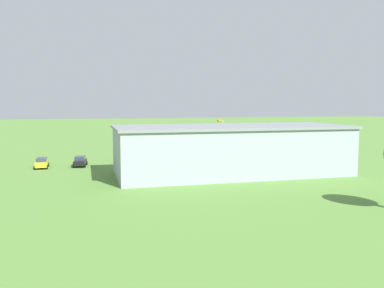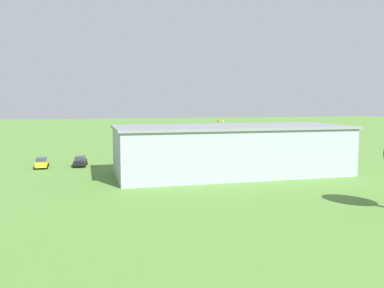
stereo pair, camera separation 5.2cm
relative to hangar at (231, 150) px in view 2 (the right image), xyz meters
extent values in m
plane|color=#568438|center=(-0.57, -28.18, -3.57)|extent=(400.00, 400.00, 0.00)
cube|color=#99A3AD|center=(0.00, 0.02, -0.18)|extent=(33.24, 13.41, 6.77)
cube|color=gray|center=(0.00, 0.02, 3.38)|extent=(33.84, 14.01, 0.35)
cube|color=#384251|center=(0.01, -6.71, -0.79)|extent=(10.00, 0.18, 5.55)
cylinder|color=#B21E1E|center=(1.85, -22.22, -0.20)|extent=(4.91, 5.08, 1.90)
cone|color=black|center=(4.11, -24.58, -0.68)|extent=(1.09, 1.09, 0.84)
cube|color=silver|center=(2.32, -22.71, -0.47)|extent=(6.57, 6.36, 0.32)
cube|color=silver|center=(2.71, -23.12, 0.98)|extent=(6.57, 6.36, 0.32)
cube|color=#B21E1E|center=(0.14, -20.43, 1.20)|extent=(0.95, 0.99, 1.44)
cube|color=silver|center=(0.04, -20.32, 0.18)|extent=(2.50, 2.45, 0.21)
cylinder|color=black|center=(1.44, -23.16, -1.56)|extent=(0.54, 0.56, 0.64)
cylinder|color=black|center=(2.81, -21.85, -1.56)|extent=(0.54, 0.56, 0.64)
cylinder|color=#332D28|center=(0.73, -24.62, 0.26)|extent=(0.26, 0.27, 1.50)
cylinder|color=#332D28|center=(4.30, -21.21, 0.26)|extent=(0.26, 0.27, 1.50)
cube|color=white|center=(-15.39, -14.43, -2.89)|extent=(2.11, 4.69, 0.72)
cube|color=#2D3842|center=(-15.39, -14.43, -2.24)|extent=(1.73, 2.68, 0.58)
cylinder|color=black|center=(-16.38, -12.96, -3.25)|extent=(0.28, 0.66, 0.64)
cylinder|color=black|center=(-14.68, -12.81, -3.25)|extent=(0.28, 0.66, 0.64)
cylinder|color=black|center=(-16.10, -16.05, -3.25)|extent=(0.28, 0.66, 0.64)
cylinder|color=black|center=(-14.40, -15.89, -3.25)|extent=(0.28, 0.66, 0.64)
cube|color=slate|center=(13.94, -15.90, -2.89)|extent=(1.97, 4.53, 0.73)
cube|color=#2D3842|center=(13.94, -15.90, -2.26)|extent=(1.65, 2.57, 0.53)
cylinder|color=black|center=(13.18, -14.34, -3.25)|extent=(0.26, 0.65, 0.64)
cylinder|color=black|center=(14.88, -14.44, -3.25)|extent=(0.26, 0.65, 0.64)
cylinder|color=black|center=(13.00, -17.35, -3.25)|extent=(0.26, 0.65, 0.64)
cylinder|color=black|center=(14.70, -17.45, -3.25)|extent=(0.26, 0.65, 0.64)
cube|color=black|center=(21.53, -13.11, -2.89)|extent=(2.22, 4.34, 0.72)
cube|color=#2D3842|center=(21.53, -13.11, -2.21)|extent=(1.81, 2.49, 0.64)
cylinder|color=black|center=(20.80, -11.61, -3.25)|extent=(0.29, 0.66, 0.64)
cylinder|color=black|center=(22.57, -11.80, -3.25)|extent=(0.29, 0.66, 0.64)
cylinder|color=black|center=(20.49, -14.42, -3.25)|extent=(0.29, 0.66, 0.64)
cylinder|color=black|center=(22.26, -14.62, -3.25)|extent=(0.29, 0.66, 0.64)
cube|color=gold|center=(27.49, -12.96, -2.86)|extent=(1.79, 4.40, 0.79)
cube|color=#2D3842|center=(27.49, -12.96, -2.19)|extent=(1.56, 2.47, 0.53)
cylinder|color=black|center=(26.60, -11.47, -3.25)|extent=(0.23, 0.64, 0.64)
cylinder|color=black|center=(28.35, -11.46, -3.25)|extent=(0.23, 0.64, 0.64)
cylinder|color=black|center=(26.62, -14.46, -3.25)|extent=(0.23, 0.64, 0.64)
cylinder|color=black|center=(28.38, -14.44, -3.25)|extent=(0.23, 0.64, 0.64)
cylinder|color=#33723F|center=(11.68, -18.31, -3.18)|extent=(0.42, 0.42, 0.78)
cylinder|color=orange|center=(11.68, -18.31, -2.51)|extent=(0.50, 0.50, 0.55)
sphere|color=beige|center=(11.68, -18.31, -2.13)|extent=(0.21, 0.21, 0.21)
cylinder|color=#72338C|center=(2.10, -17.98, -3.12)|extent=(0.43, 0.43, 0.90)
cylinder|color=#B23333|center=(2.10, -17.98, -2.35)|extent=(0.51, 0.51, 0.64)
sphere|color=brown|center=(2.10, -17.98, -1.91)|extent=(0.24, 0.24, 0.24)
cylinder|color=silver|center=(-10.94, -35.29, -0.36)|extent=(0.12, 0.12, 6.42)
cone|color=orange|center=(-10.24, -35.29, 2.70)|extent=(1.40, 0.88, 0.60)
camera|label=1|loc=(20.78, 56.25, 6.79)|focal=38.39mm
camera|label=2|loc=(20.73, 56.27, 6.79)|focal=38.39mm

